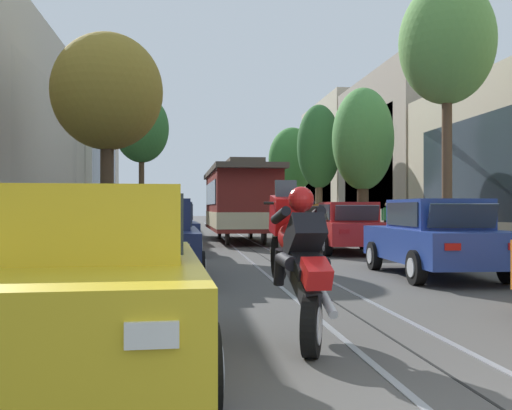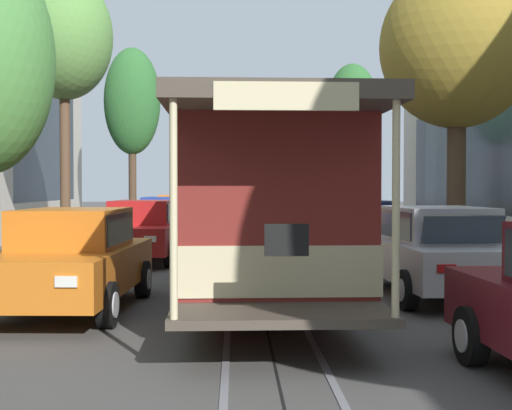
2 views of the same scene
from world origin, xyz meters
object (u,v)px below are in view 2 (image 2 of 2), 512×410
parked_car_navy_mid_left (359,230)px  street_tree_kerb_right_second (64,38)px  parked_car_yellow_near_left (313,213)px  street_tree_kerb_right_near (132,103)px  parked_car_orange_fourth_right (72,259)px  fire_hydrant (365,226)px  parked_car_blue_second_right (166,219)px  motorcycle_with_rider (270,211)px  cable_car_trolley (261,203)px  parked_car_navy_second_left (330,219)px  parked_car_red_mid_right (143,231)px  street_tree_kerb_left_near (352,110)px  parked_car_orange_near_right (176,213)px  street_tree_kerb_left_second (457,49)px  parked_car_silver_fourth_left (436,251)px

parked_car_navy_mid_left → street_tree_kerb_right_second: street_tree_kerb_right_second is taller
parked_car_yellow_near_left → street_tree_kerb_right_near: (7.84, 0.74, 4.73)m
parked_car_orange_fourth_right → fire_hydrant: 17.40m
parked_car_yellow_near_left → parked_car_orange_fourth_right: 20.76m
parked_car_blue_second_right → fire_hydrant: bearing=-164.3°
street_tree_kerb_right_near → motorcycle_with_rider: 7.50m
cable_car_trolley → fire_hydrant: (-4.55, -14.92, -1.24)m
parked_car_navy_second_left → street_tree_kerb_right_near: bearing=-37.2°
cable_car_trolley → parked_car_navy_mid_left: bearing=-113.9°
parked_car_red_mid_right → parked_car_orange_fourth_right: size_ratio=1.00×
fire_hydrant → street_tree_kerb_right_second: bearing=34.4°
street_tree_kerb_left_near → fire_hydrant: street_tree_kerb_left_near is taller
parked_car_navy_second_left → street_tree_kerb_left_near: street_tree_kerb_left_near is taller
fire_hydrant → cable_car_trolley: bearing=73.1°
parked_car_orange_near_right → street_tree_kerb_right_near: 5.12m
parked_car_blue_second_right → parked_car_red_mid_right: 6.47m
street_tree_kerb_left_second → fire_hydrant: 11.34m
parked_car_red_mid_right → street_tree_kerb_right_near: bearing=-80.4°
parked_car_blue_second_right → street_tree_kerb_right_second: 7.43m
parked_car_blue_second_right → fire_hydrant: size_ratio=5.24×
parked_car_orange_near_right → parked_car_yellow_near_left: bearing=179.6°
street_tree_kerb_left_near → street_tree_kerb_left_second: (0.01, 14.70, -0.20)m
parked_car_yellow_near_left → parked_car_red_mid_right: (5.81, 12.76, 0.00)m
parked_car_silver_fourth_left → street_tree_kerb_right_near: 20.21m
parked_car_orange_near_right → parked_car_red_mid_right: 12.80m
parked_car_navy_second_left → street_tree_kerb_left_near: 8.43m
parked_car_navy_mid_left → parked_car_silver_fourth_left: (-0.27, 5.95, 0.00)m
cable_car_trolley → street_tree_kerb_right_near: bearing=-75.2°
parked_car_silver_fourth_left → street_tree_kerb_right_second: street_tree_kerb_right_second is taller
parked_car_orange_near_right → parked_car_red_mid_right: bearing=91.0°
parked_car_silver_fourth_left → parked_car_red_mid_right: same height
parked_car_red_mid_right → street_tree_kerb_right_second: (2.44, -1.86, 5.33)m
street_tree_kerb_left_near → street_tree_kerb_right_second: 15.00m
parked_car_yellow_near_left → street_tree_kerb_right_second: size_ratio=0.55×
motorcycle_with_rider → fire_hydrant: (-3.49, 3.53, -0.48)m
parked_car_yellow_near_left → street_tree_kerb_right_second: (8.25, 10.90, 5.33)m
parked_car_orange_fourth_right → street_tree_kerb_left_near: street_tree_kerb_left_near is taller
parked_car_blue_second_right → motorcycle_with_rider: size_ratio=2.33×
parked_car_yellow_near_left → street_tree_kerb_right_near: bearing=5.4°
parked_car_orange_fourth_right → street_tree_kerb_left_second: bearing=-145.2°
parked_car_navy_mid_left → street_tree_kerb_right_second: 9.84m
parked_car_red_mid_right → motorcycle_with_rider: bearing=-107.8°
fire_hydrant → parked_car_silver_fourth_left: bearing=84.2°
street_tree_kerb_right_second → street_tree_kerb_left_near: bearing=-132.1°
cable_car_trolley → parked_car_orange_fourth_right: bearing=14.4°
parked_car_orange_near_right → parked_car_blue_second_right: 6.33m
parked_car_silver_fourth_left → street_tree_kerb_right_second: 12.61m
parked_car_orange_fourth_right → fire_hydrant: bearing=-115.6°
street_tree_kerb_left_near → parked_car_orange_near_right: bearing=1.2°
parked_car_orange_fourth_right → parked_car_navy_second_left: bearing=-113.8°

